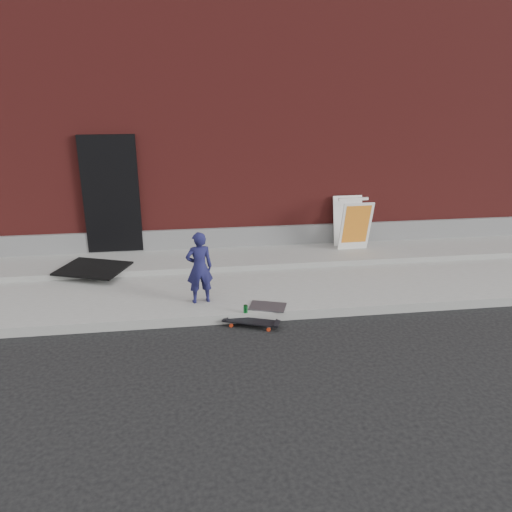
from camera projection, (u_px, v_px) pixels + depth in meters
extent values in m
plane|color=black|center=(270.00, 321.00, 7.56)|extent=(80.00, 80.00, 0.00)
cube|color=gray|center=(256.00, 280.00, 8.93)|extent=(20.00, 3.00, 0.15)
cube|color=gray|center=(250.00, 257.00, 9.73)|extent=(20.00, 1.20, 0.10)
cube|color=maroon|center=(228.00, 119.00, 13.28)|extent=(20.00, 8.00, 5.00)
cube|color=slate|center=(246.00, 237.00, 10.19)|extent=(20.00, 0.10, 0.40)
cube|color=black|center=(111.00, 195.00, 9.53)|extent=(1.05, 0.12, 2.25)
imported|color=#171742|center=(199.00, 268.00, 7.70)|extent=(0.45, 0.34, 1.14)
cylinder|color=#B12D12|center=(271.00, 324.00, 7.42)|extent=(0.06, 0.05, 0.06)
cylinder|color=#B12D12|center=(269.00, 329.00, 7.25)|extent=(0.06, 0.05, 0.06)
cylinder|color=#B12D12|center=(234.00, 320.00, 7.54)|extent=(0.06, 0.05, 0.06)
cylinder|color=#B12D12|center=(231.00, 325.00, 7.37)|extent=(0.06, 0.05, 0.06)
cube|color=#ACACB1|center=(270.00, 324.00, 7.32)|extent=(0.11, 0.19, 0.02)
cube|color=#ACACB1|center=(233.00, 320.00, 7.44)|extent=(0.11, 0.19, 0.02)
cube|color=black|center=(251.00, 321.00, 7.38)|extent=(0.84, 0.49, 0.02)
cube|color=white|center=(356.00, 226.00, 9.80)|extent=(0.62, 0.29, 1.00)
cube|color=white|center=(348.00, 221.00, 10.22)|extent=(0.62, 0.29, 1.00)
cube|color=yellow|center=(356.00, 229.00, 9.80)|extent=(0.52, 0.22, 0.79)
cube|color=white|center=(353.00, 199.00, 9.85)|extent=(0.61, 0.07, 0.05)
cylinder|color=#1A8635|center=(246.00, 309.00, 7.49)|extent=(0.07, 0.07, 0.12)
cube|color=black|center=(93.00, 268.00, 8.96)|extent=(1.39, 1.26, 0.03)
cube|color=#4D4D51|center=(268.00, 306.00, 7.69)|extent=(0.63, 0.51, 0.02)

